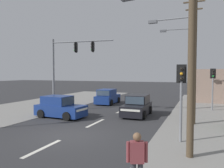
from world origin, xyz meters
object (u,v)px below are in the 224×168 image
traffic_signal_mast (67,61)px  hatchback_crossing_left (60,107)px  pedestal_signal_far_median (213,82)px  pedestrian_at_kerb (137,159)px  utility_pole_background_right (192,49)px  pedestal_signal_right_kerb (181,90)px  hatchback_oncoming_mid (137,106)px  utility_pole_foreground_right (188,29)px  hatchback_receding_far (108,97)px  utility_pole_midground_right (192,44)px

traffic_signal_mast → hatchback_crossing_left: bearing=-70.4°
pedestal_signal_far_median → pedestrian_at_kerb: 15.12m
utility_pole_background_right → pedestal_signal_right_kerb: size_ratio=2.76×
hatchback_oncoming_mid → hatchback_crossing_left: bearing=-151.4°
pedestal_signal_far_median → hatchback_crossing_left: pedestal_signal_far_median is taller
pedestal_signal_right_kerb → utility_pole_foreground_right: bearing=-79.4°
traffic_signal_mast → pedestrian_at_kerb: traffic_signal_mast is taller
utility_pole_foreground_right → pedestal_signal_right_kerb: utility_pole_foreground_right is taller
hatchback_receding_far → utility_pole_foreground_right: bearing=-55.3°
utility_pole_midground_right → hatchback_receding_far: (-8.36, 6.37, -4.24)m
traffic_signal_mast → hatchback_oncoming_mid: 6.74m
hatchback_receding_far → pedestrian_at_kerb: 16.95m
pedestal_signal_far_median → hatchback_oncoming_mid: pedestal_signal_far_median is taller
utility_pole_foreground_right → traffic_signal_mast: 11.75m
utility_pole_midground_right → pedestal_signal_far_median: 6.62m
pedestal_signal_right_kerb → hatchback_crossing_left: bearing=162.2°
pedestal_signal_right_kerb → hatchback_receding_far: bearing=127.9°
traffic_signal_mast → pedestrian_at_kerb: 13.48m
pedestal_signal_far_median → hatchback_crossing_left: bearing=-145.2°
utility_pole_background_right → pedestrian_at_kerb: bearing=-92.9°
hatchback_receding_far → utility_pole_background_right: bearing=-1.2°
traffic_signal_mast → pedestal_signal_far_median: size_ratio=1.69×
utility_pole_background_right → hatchback_crossing_left: bearing=-139.1°
hatchback_oncoming_mid → pedestrian_at_kerb: pedestrian_at_kerb is taller
pedestal_signal_far_median → pedestrian_at_kerb: pedestal_signal_far_median is taller
pedestal_signal_far_median → hatchback_oncoming_mid: size_ratio=0.97×
traffic_signal_mast → utility_pole_midground_right: bearing=-5.6°
hatchback_receding_far → pedestrian_at_kerb: size_ratio=2.26×
traffic_signal_mast → pedestrian_at_kerb: (8.62, -9.85, -3.22)m
utility_pole_background_right → hatchback_receding_far: 9.32m
hatchback_receding_far → traffic_signal_mast: bearing=-103.1°
utility_pole_foreground_right → hatchback_crossing_left: 10.75m
utility_pole_background_right → hatchback_receding_far: size_ratio=2.67×
utility_pole_foreground_right → traffic_signal_mast: (-9.65, 6.68, -0.65)m
utility_pole_midground_right → hatchback_oncoming_mid: 5.91m
pedestrian_at_kerb → hatchback_crossing_left: bearing=135.7°
utility_pole_foreground_right → hatchback_oncoming_mid: 9.15m
pedestal_signal_far_median → hatchback_receding_far: (-9.86, 0.43, -1.71)m
utility_pole_background_right → pedestrian_at_kerb: (-0.77, -15.10, -4.35)m
pedestal_signal_far_median → hatchback_oncoming_mid: 7.18m
utility_pole_midground_right → pedestrian_at_kerb: size_ratio=5.62×
utility_pole_background_right → hatchback_oncoming_mid: (-3.62, -4.73, -4.57)m
hatchback_crossing_left → hatchback_receding_far: same height
utility_pole_foreground_right → pedestal_signal_far_median: 12.00m
utility_pole_midground_right → hatchback_crossing_left: 9.88m
pedestal_signal_right_kerb → utility_pole_background_right: bearing=89.6°
utility_pole_background_right → pedestal_signal_right_kerb: 10.59m
hatchback_oncoming_mid → pedestrian_at_kerb: size_ratio=2.25×
utility_pole_foreground_right → hatchback_receding_far: size_ratio=2.41×
traffic_signal_mast → pedestal_signal_right_kerb: bearing=-27.9°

